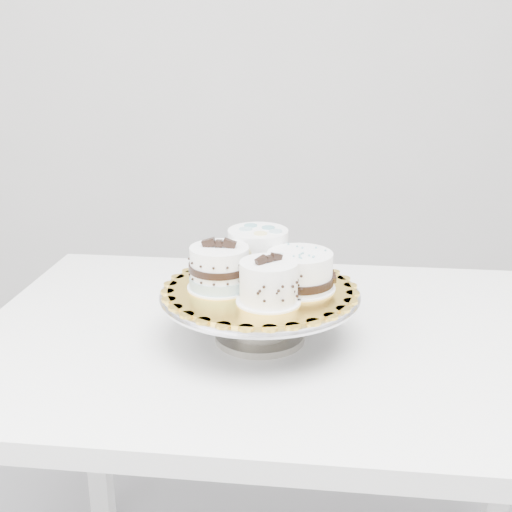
{
  "coord_description": "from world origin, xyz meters",
  "views": [
    {
      "loc": [
        -0.2,
        -0.78,
        1.25
      ],
      "look_at": [
        -0.11,
        0.24,
        0.9
      ],
      "focal_mm": 45.0,
      "sensor_mm": 36.0,
      "label": 1
    }
  ],
  "objects": [
    {
      "name": "cake_ribbon",
      "position": [
        -0.03,
        0.22,
        0.88
      ],
      "size": [
        0.13,
        0.12,
        0.07
      ],
      "rotation": [
        0.0,
        0.0,
        -0.03
      ],
      "color": "white",
      "rests_on": "cake_board"
    },
    {
      "name": "cake_board",
      "position": [
        -0.1,
        0.22,
        0.84
      ],
      "size": [
        0.33,
        0.33,
        0.0
      ],
      "primitive_type": "cylinder",
      "rotation": [
        0.0,
        0.0,
        0.05
      ],
      "color": "gold",
      "rests_on": "cake_stand"
    },
    {
      "name": "table",
      "position": [
        -0.05,
        0.25,
        0.66
      ],
      "size": [
        1.24,
        0.95,
        0.75
      ],
      "rotation": [
        0.0,
        0.0,
        -0.2
      ],
      "color": "white",
      "rests_on": "floor"
    },
    {
      "name": "cake_dots",
      "position": [
        -0.1,
        0.3,
        0.89
      ],
      "size": [
        0.13,
        0.13,
        0.08
      ],
      "rotation": [
        0.0,
        0.0,
        0.31
      ],
      "color": "white",
      "rests_on": "cake_board"
    },
    {
      "name": "cake_swirl",
      "position": [
        -0.09,
        0.16,
        0.88
      ],
      "size": [
        0.13,
        0.13,
        0.08
      ],
      "rotation": [
        0.0,
        0.0,
        0.55
      ],
      "color": "white",
      "rests_on": "cake_board"
    },
    {
      "name": "cake_stand",
      "position": [
        -0.1,
        0.22,
        0.81
      ],
      "size": [
        0.34,
        0.34,
        0.09
      ],
      "color": "gray",
      "rests_on": "table"
    },
    {
      "name": "cake_banded",
      "position": [
        -0.17,
        0.23,
        0.88
      ],
      "size": [
        0.12,
        0.12,
        0.09
      ],
      "rotation": [
        0.0,
        0.0,
        -0.24
      ],
      "color": "white",
      "rests_on": "cake_board"
    }
  ]
}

